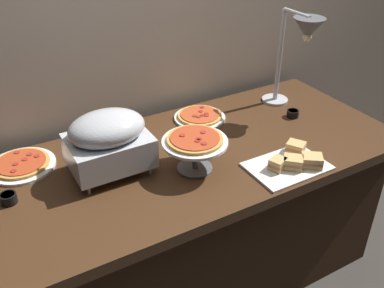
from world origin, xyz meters
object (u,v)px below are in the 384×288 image
Objects in this scene: chafing_dish at (108,140)px; sauce_cup_near at (293,113)px; sandwich_platter at (292,162)px; pizza_plate_center at (200,117)px; sauce_cup_far at (8,198)px; pizza_plate_raised_stand at (195,144)px; heat_lamp at (302,38)px; pizza_plate_front at (21,165)px.

chafing_dish is 5.35× the size of sauce_cup_near.
chafing_dish is 0.98× the size of sandwich_platter.
pizza_plate_center is 0.98m from sauce_cup_far.
pizza_plate_raised_stand is 0.81× the size of sandwich_platter.
heat_lamp is 1.52× the size of sandwich_platter.
heat_lamp is 0.62m from pizza_plate_center.
pizza_plate_raised_stand is 0.69m from sauce_cup_near.
heat_lamp is 1.79× the size of pizza_plate_front.
heat_lamp is (1.01, 0.05, 0.24)m from chafing_dish.
heat_lamp is at bearing 48.91° from sandwich_platter.
sandwich_platter is (0.12, -0.56, 0.01)m from pizza_plate_center.
sauce_cup_near is 1.38m from sauce_cup_far.
chafing_dish reaches higher than pizza_plate_center.
sauce_cup_far is (-1.08, 0.34, -0.00)m from sandwich_platter.
heat_lamp is at bearing 2.06° from sauce_cup_far.
chafing_dish reaches higher than pizza_plate_front.
sandwich_platter reaches higher than sauce_cup_near.
heat_lamp is 0.38m from sauce_cup_near.
chafing_dish is at bearing 0.42° from sauce_cup_far.
sauce_cup_far reaches higher than pizza_plate_front.
heat_lamp reaches higher than pizza_plate_raised_stand.
pizza_plate_front is 0.85× the size of sandwich_platter.
pizza_plate_center is (-0.46, 0.16, -0.38)m from heat_lamp.
chafing_dish is at bearing -158.88° from pizza_plate_center.
pizza_plate_center is at bearing 153.04° from sauce_cup_near.
pizza_plate_center is at bearing 21.12° from chafing_dish.
sauce_cup_far reaches higher than sauce_cup_near.
heat_lamp reaches higher than pizza_plate_center.
sandwich_platter is 5.34× the size of sauce_cup_far.
sandwich_platter is (0.99, -0.56, 0.01)m from pizza_plate_front.
pizza_plate_front is 1.04× the size of pizza_plate_raised_stand.
sauce_cup_far reaches higher than pizza_plate_center.
sauce_cup_far is (-0.09, -0.22, 0.01)m from pizza_plate_front.
pizza_plate_center is 0.47m from sauce_cup_near.
sauce_cup_far is at bearing -111.99° from pizza_plate_front.
chafing_dish is 0.98m from sauce_cup_near.
heat_lamp is at bearing -19.56° from pizza_plate_center.
chafing_dish is 0.35m from pizza_plate_raised_stand.
pizza_plate_raised_stand is at bearing -26.92° from chafing_dish.
pizza_plate_front is 0.24m from sauce_cup_far.
pizza_plate_front is at bearing 179.76° from pizza_plate_center.
chafing_dish is 0.77m from sandwich_platter.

